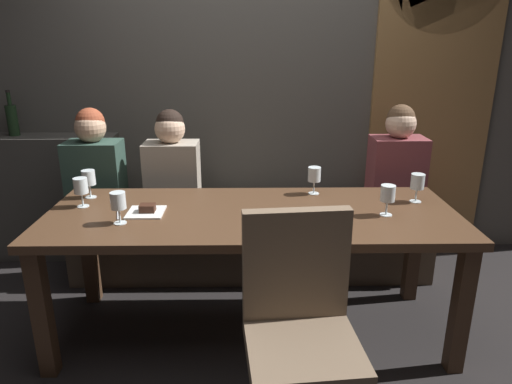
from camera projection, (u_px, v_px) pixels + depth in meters
name	position (u px, v px, depth m)	size (l,w,h in m)	color
ground	(252.00, 330.00, 2.71)	(9.00, 9.00, 0.00)	black
back_wall_tiled	(251.00, 56.00, 3.40)	(6.00, 0.12, 3.00)	#4C4944
arched_door	(435.00, 76.00, 3.39)	(0.90, 0.05, 2.55)	olive
back_counter	(48.00, 197.00, 3.53)	(1.10, 0.28, 0.95)	#413E3A
dining_table	(252.00, 227.00, 2.51)	(2.20, 0.84, 0.74)	#412B1C
banquette_bench	(252.00, 244.00, 3.31)	(2.50, 0.44, 0.45)	#4A3C2E
chair_near_side	(300.00, 318.00, 1.86)	(0.48, 0.48, 0.98)	#4C3321
diner_redhead	(95.00, 168.00, 3.08)	(0.36, 0.24, 0.75)	#2D473D
diner_bearded	(172.00, 167.00, 3.12)	(0.36, 0.24, 0.74)	#9E9384
diner_far_end	(397.00, 164.00, 3.15)	(0.36, 0.24, 0.76)	brown
wine_bottle_dark_red	(12.00, 119.00, 3.35)	(0.08, 0.08, 0.33)	black
wine_glass_center_front	(89.00, 179.00, 2.67)	(0.08, 0.08, 0.16)	silver
wine_glass_far_right	(388.00, 195.00, 2.40)	(0.08, 0.08, 0.16)	silver
wine_glass_end_left	(314.00, 176.00, 2.74)	(0.08, 0.08, 0.16)	silver
wine_glass_end_right	(417.00, 183.00, 2.60)	(0.08, 0.08, 0.16)	silver
wine_glass_far_left	(81.00, 187.00, 2.52)	(0.08, 0.08, 0.16)	silver
wine_glass_center_back	(118.00, 201.00, 2.29)	(0.08, 0.08, 0.16)	silver
espresso_cup	(269.00, 227.00, 2.22)	(0.12, 0.12, 0.06)	white
dessert_plate	(146.00, 211.00, 2.46)	(0.19, 0.19, 0.05)	white
fork_on_table	(119.00, 214.00, 2.44)	(0.02, 0.17, 0.01)	silver
folded_napkin	(276.00, 220.00, 2.36)	(0.11, 0.10, 0.01)	silver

